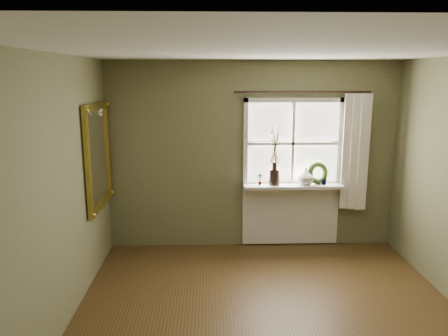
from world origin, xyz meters
The scene contains 15 objects.
floor centered at (0.00, 0.00, 0.00)m, with size 4.50×4.50×0.00m, color #432E15.
ceiling centered at (0.00, 0.00, 2.60)m, with size 4.50×4.50×0.00m, color silver.
wall_back centered at (0.00, 2.30, 1.30)m, with size 4.00×0.10×2.60m, color #656442.
wall_left centered at (-2.05, 0.00, 1.30)m, with size 0.10×4.50×2.60m, color #656442.
window_frame centered at (0.55, 2.23, 1.48)m, with size 1.36×0.06×1.24m.
window_sill centered at (0.55, 2.12, 0.90)m, with size 1.36×0.26×0.04m, color silver.
window_apron centered at (0.55, 2.23, 0.46)m, with size 1.36×0.04×0.88m, color silver.
dark_jug centered at (0.29, 2.12, 1.03)m, with size 0.15×0.15×0.22m, color black.
cream_vase centered at (0.72, 2.12, 1.04)m, with size 0.23×0.23×0.24m, color beige.
wreath centered at (0.90, 2.16, 1.04)m, with size 0.31×0.31×0.08m, color #2C461F.
potted_plant_left centered at (0.09, 2.12, 1.00)m, with size 0.09×0.06×0.16m, color #2C461F.
potted_plant_right centered at (0.99, 2.12, 1.01)m, with size 0.10×0.08×0.18m, color #2C461F.
curtain centered at (1.39, 2.13, 1.37)m, with size 0.36×0.12×1.59m, color silver.
curtain_rod centered at (0.65, 2.17, 2.18)m, with size 0.03×0.03×1.84m, color black.
gilt_mirror centered at (-1.96, 1.65, 1.43)m, with size 0.10×1.09×1.30m.
Camera 1 is at (-0.59, -3.68, 2.41)m, focal length 35.00 mm.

